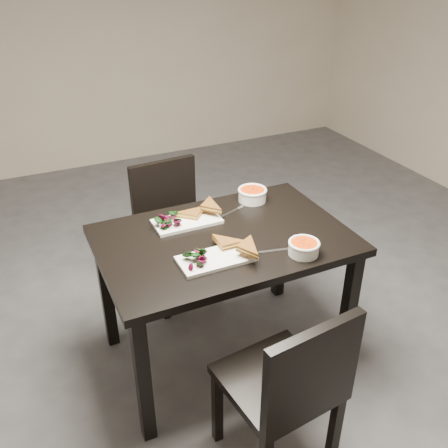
% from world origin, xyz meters
% --- Properties ---
extents(ground, '(5.00, 5.00, 0.00)m').
position_xyz_m(ground, '(0.00, 0.00, 0.00)').
color(ground, '#47474C').
rests_on(ground, ground).
extents(table, '(1.20, 0.80, 0.75)m').
position_xyz_m(table, '(-0.27, -0.48, 0.65)').
color(table, black).
rests_on(table, ground).
extents(chair_near, '(0.46, 0.46, 0.85)m').
position_xyz_m(chair_near, '(-0.32, -1.20, 0.48)').
color(chair_near, black).
rests_on(chair_near, ground).
extents(chair_far, '(0.45, 0.45, 0.85)m').
position_xyz_m(chair_far, '(-0.31, 0.20, 0.48)').
color(chair_far, black).
rests_on(chair_far, ground).
extents(plate_near, '(0.34, 0.17, 0.02)m').
position_xyz_m(plate_near, '(-0.39, -0.65, 0.76)').
color(plate_near, white).
rests_on(plate_near, table).
extents(sandwich_near, '(0.17, 0.13, 0.06)m').
position_xyz_m(sandwich_near, '(-0.33, -0.64, 0.79)').
color(sandwich_near, '#905C1E').
rests_on(sandwich_near, plate_near).
extents(salad_near, '(0.11, 0.10, 0.05)m').
position_xyz_m(salad_near, '(-0.49, -0.65, 0.79)').
color(salad_near, black).
rests_on(salad_near, plate_near).
extents(soup_bowl_near, '(0.14, 0.14, 0.07)m').
position_xyz_m(soup_bowl_near, '(-0.01, -0.77, 0.79)').
color(soup_bowl_near, white).
rests_on(soup_bowl_near, table).
extents(cutlery_near, '(0.18, 0.05, 0.00)m').
position_xyz_m(cutlery_near, '(-0.10, -0.70, 0.75)').
color(cutlery_near, silver).
rests_on(cutlery_near, table).
extents(plate_far, '(0.34, 0.17, 0.02)m').
position_xyz_m(plate_far, '(-0.39, -0.28, 0.76)').
color(plate_far, white).
rests_on(plate_far, table).
extents(sandwich_far, '(0.21, 0.21, 0.05)m').
position_xyz_m(sandwich_far, '(-0.32, -0.30, 0.79)').
color(sandwich_far, '#905C1E').
rests_on(sandwich_far, plate_far).
extents(salad_far, '(0.11, 0.10, 0.05)m').
position_xyz_m(salad_far, '(-0.49, -0.28, 0.79)').
color(salad_far, black).
rests_on(salad_far, plate_far).
extents(soup_bowl_far, '(0.16, 0.16, 0.07)m').
position_xyz_m(soup_bowl_far, '(0.03, -0.20, 0.79)').
color(soup_bowl_far, white).
rests_on(soup_bowl_far, table).
extents(cutlery_far, '(0.17, 0.08, 0.00)m').
position_xyz_m(cutlery_far, '(-0.13, -0.27, 0.75)').
color(cutlery_far, silver).
rests_on(cutlery_far, table).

